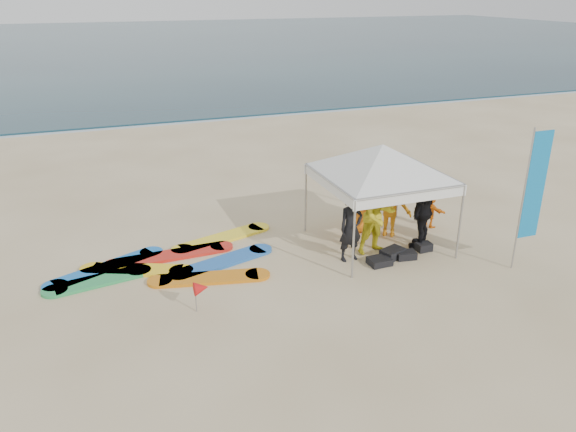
% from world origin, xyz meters
% --- Properties ---
extents(ground, '(120.00, 120.00, 0.00)m').
position_xyz_m(ground, '(0.00, 0.00, 0.00)').
color(ground, beige).
rests_on(ground, ground).
extents(ocean, '(160.00, 84.00, 0.08)m').
position_xyz_m(ocean, '(0.00, 60.00, 0.04)').
color(ocean, '#0C2633').
rests_on(ocean, ground).
extents(shoreline_foam, '(160.00, 1.20, 0.01)m').
position_xyz_m(shoreline_foam, '(0.00, 18.20, 0.00)').
color(shoreline_foam, silver).
rests_on(shoreline_foam, ground).
extents(person_black_a, '(0.62, 0.44, 1.61)m').
position_xyz_m(person_black_a, '(2.02, 2.35, 0.80)').
color(person_black_a, black).
rests_on(person_black_a, ground).
extents(person_yellow, '(0.98, 0.80, 1.87)m').
position_xyz_m(person_yellow, '(2.79, 2.49, 0.94)').
color(person_yellow, yellow).
rests_on(person_yellow, ground).
extents(person_orange_a, '(1.22, 1.11, 1.65)m').
position_xyz_m(person_orange_a, '(3.59, 3.26, 0.82)').
color(person_orange_a, orange).
rests_on(person_orange_a, ground).
extents(person_black_b, '(1.18, 1.08, 1.94)m').
position_xyz_m(person_black_b, '(3.94, 2.38, 0.97)').
color(person_black_b, black).
rests_on(person_black_b, ground).
extents(person_orange_b, '(0.83, 0.56, 1.64)m').
position_xyz_m(person_orange_b, '(3.07, 3.70, 0.82)').
color(person_orange_b, orange).
rests_on(person_orange_b, ground).
extents(person_seated, '(0.45, 0.89, 0.92)m').
position_xyz_m(person_seated, '(4.86, 3.37, 0.46)').
color(person_seated, orange).
rests_on(person_seated, ground).
extents(canopy_tent, '(3.83, 3.83, 2.89)m').
position_xyz_m(canopy_tent, '(3.04, 2.89, 2.51)').
color(canopy_tent, '#A5A5A8').
rests_on(canopy_tent, ground).
extents(feather_flag, '(0.55, 0.04, 3.23)m').
position_xyz_m(feather_flag, '(5.51, 0.68, 1.90)').
color(feather_flag, '#A5A5A8').
rests_on(feather_flag, ground).
extents(marker_pennant, '(0.28, 0.28, 0.64)m').
position_xyz_m(marker_pennant, '(-1.67, 1.35, 0.49)').
color(marker_pennant, '#A5A5A8').
rests_on(marker_pennant, ground).
extents(gear_pile, '(1.79, 0.67, 0.22)m').
position_xyz_m(gear_pile, '(3.08, 2.00, 0.10)').
color(gear_pile, black).
rests_on(gear_pile, ground).
extents(surfboard_spread, '(5.17, 3.01, 0.07)m').
position_xyz_m(surfboard_spread, '(-1.96, 3.55, 0.04)').
color(surfboard_spread, blue).
rests_on(surfboard_spread, ground).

